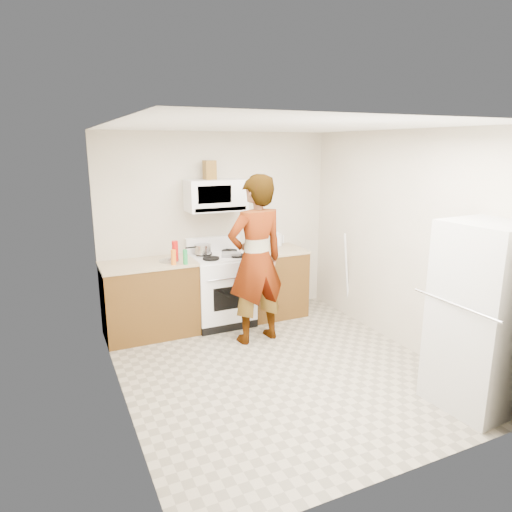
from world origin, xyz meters
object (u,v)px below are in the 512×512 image
microwave (216,195)px  saucepan (203,249)px  person (256,260)px  kettle (277,240)px  fridge (483,317)px  gas_range (221,288)px

microwave → saucepan: microwave is taller
person → kettle: 1.17m
saucepan → microwave: bearing=6.9°
person → fridge: bearing=113.8°
person → kettle: size_ratio=12.07×
fridge → kettle: (-0.48, 3.04, 0.17)m
kettle → person: bearing=-123.6°
microwave → person: bearing=-76.9°
person → saucepan: (-0.39, 0.80, 0.00)m
fridge → kettle: 3.08m
microwave → person: 1.09m
fridge → kettle: size_ratio=10.19×
kettle → saucepan: 1.15m
gas_range → person: size_ratio=0.56×
person → fridge: (1.23, -2.13, -0.16)m
gas_range → fridge: 3.18m
gas_range → person: (0.19, -0.69, 0.52)m
gas_range → person: bearing=-74.6°
person → kettle: (0.75, 0.90, 0.01)m
fridge → microwave: bearing=111.6°
kettle → saucepan: (-1.14, -0.11, -0.01)m
kettle → saucepan: bearing=-168.6°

